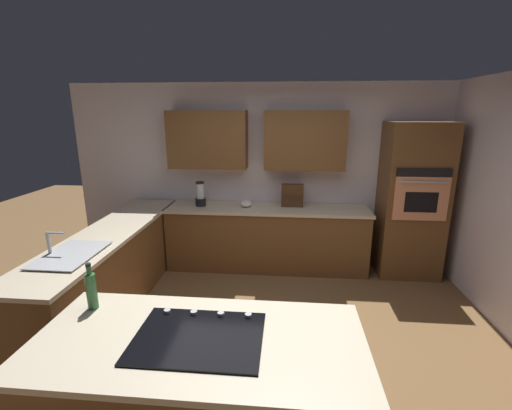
{
  "coord_description": "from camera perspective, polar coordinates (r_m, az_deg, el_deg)",
  "views": [
    {
      "loc": [
        -0.18,
        3.01,
        2.2
      ],
      "look_at": [
        0.17,
        -0.8,
        1.18
      ],
      "focal_mm": 24.51,
      "sensor_mm": 36.0,
      "label": 1
    }
  ],
  "objects": [
    {
      "name": "countertop_back",
      "position": [
        4.92,
        1.81,
        -0.61
      ],
      "size": [
        2.84,
        0.64,
        0.04
      ],
      "primitive_type": "cube",
      "color": "beige",
      "rests_on": "lower_cabinets_back"
    },
    {
      "name": "wall_back",
      "position": [
        5.11,
        2.35,
        6.45
      ],
      "size": [
        6.0,
        0.44,
        2.6
      ],
      "color": "silver",
      "rests_on": "ground"
    },
    {
      "name": "mixing_bowl",
      "position": [
        4.93,
        -1.67,
        0.23
      ],
      "size": [
        0.17,
        0.17,
        0.09
      ],
      "primitive_type": "ellipsoid",
      "color": "white",
      "rests_on": "countertop_back"
    },
    {
      "name": "lower_cabinets_back",
      "position": [
        5.05,
        1.77,
        -5.53
      ],
      "size": [
        2.8,
        0.6,
        0.86
      ],
      "primitive_type": "cube",
      "color": "brown",
      "rests_on": "ground"
    },
    {
      "name": "wall_oven",
      "position": [
        5.14,
        24.06,
        0.64
      ],
      "size": [
        0.8,
        0.66,
        2.08
      ],
      "color": "brown",
      "rests_on": "ground"
    },
    {
      "name": "spice_rack",
      "position": [
        4.94,
        5.94,
        1.56
      ],
      "size": [
        0.31,
        0.11,
        0.32
      ],
      "color": "#472B19",
      "rests_on": "countertop_back"
    },
    {
      "name": "island_base",
      "position": [
        2.55,
        -8.82,
        -29.3
      ],
      "size": [
        1.9,
        0.84,
        0.86
      ],
      "primitive_type": "cube",
      "color": "brown",
      "rests_on": "ground"
    },
    {
      "name": "ground_plane",
      "position": [
        3.73,
        1.62,
        -21.18
      ],
      "size": [
        14.0,
        14.0,
        0.0
      ],
      "primitive_type": "plane",
      "color": "brown"
    },
    {
      "name": "island_top",
      "position": [
        2.26,
        -9.31,
        -21.07
      ],
      "size": [
        1.98,
        0.92,
        0.04
      ],
      "primitive_type": "cube",
      "color": "beige",
      "rests_on": "island_base"
    },
    {
      "name": "oil_bottle",
      "position": [
        2.67,
        -25.28,
        -12.42
      ],
      "size": [
        0.07,
        0.07,
        0.33
      ],
      "color": "#336B38",
      "rests_on": "island_top"
    },
    {
      "name": "cooktop",
      "position": [
        2.24,
        -9.3,
        -20.42
      ],
      "size": [
        0.76,
        0.56,
        0.03
      ],
      "color": "black",
      "rests_on": "island_top"
    },
    {
      "name": "blender",
      "position": [
        5.02,
        -9.06,
        1.54
      ],
      "size": [
        0.15,
        0.15,
        0.35
      ],
      "color": "black",
      "rests_on": "countertop_back"
    },
    {
      "name": "sink_unit",
      "position": [
        3.71,
        -28.1,
        -7.07
      ],
      "size": [
        0.46,
        0.7,
        0.23
      ],
      "color": "#515456",
      "rests_on": "countertop_side"
    },
    {
      "name": "lower_cabinets_side",
      "position": [
        4.45,
        -22.32,
        -9.69
      ],
      "size": [
        0.6,
        2.9,
        0.86
      ],
      "primitive_type": "cube",
      "color": "brown",
      "rests_on": "ground"
    },
    {
      "name": "countertop_side",
      "position": [
        4.29,
        -22.91,
        -4.19
      ],
      "size": [
        0.64,
        2.94,
        0.04
      ],
      "primitive_type": "cube",
      "color": "beige",
      "rests_on": "lower_cabinets_side"
    }
  ]
}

